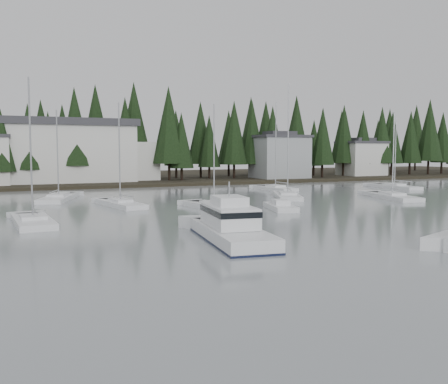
# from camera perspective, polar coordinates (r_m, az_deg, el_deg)

# --- Properties ---
(far_shore_land) EXTENTS (240.00, 54.00, 1.00)m
(far_shore_land) POSITION_cam_1_polar(r_m,az_deg,el_deg) (106.71, -16.07, 1.38)
(far_shore_land) COLOR black
(far_shore_land) RESTS_ON ground
(conifer_treeline) EXTENTS (200.00, 22.00, 20.00)m
(conifer_treeline) POSITION_cam_1_polar(r_m,az_deg,el_deg) (95.84, -15.18, 1.03)
(conifer_treeline) COLOR black
(conifer_treeline) RESTS_ON ground
(house_east_a) EXTENTS (10.60, 8.48, 9.25)m
(house_east_a) POSITION_cam_1_polar(r_m,az_deg,el_deg) (100.14, 6.36, 4.13)
(house_east_a) COLOR #999EA0
(house_east_a) RESTS_ON ground
(house_east_b) EXTENTS (9.54, 7.42, 8.25)m
(house_east_b) POSITION_cam_1_polar(r_m,az_deg,el_deg) (114.36, 15.44, 3.82)
(house_east_b) COLOR silver
(house_east_b) RESTS_ON ground
(harbor_inn) EXTENTS (29.50, 11.50, 10.90)m
(harbor_inn) POSITION_cam_1_polar(r_m,az_deg,el_deg) (91.62, -16.75, 4.45)
(harbor_inn) COLOR silver
(harbor_inn) RESTS_ON ground
(cabin_cruiser_center) EXTENTS (4.66, 10.86, 4.52)m
(cabin_cruiser_center) POSITION_cam_1_polar(r_m,az_deg,el_deg) (33.15, 0.77, -4.40)
(cabin_cruiser_center) COLOR white
(cabin_cruiser_center) RESTS_ON ground
(sailboat_0) EXTENTS (6.04, 10.89, 11.34)m
(sailboat_0) POSITION_cam_1_polar(r_m,az_deg,el_deg) (63.38, -18.36, -0.83)
(sailboat_0) COLOR white
(sailboat_0) RESTS_ON ground
(sailboat_1) EXTENTS (3.23, 10.01, 11.88)m
(sailboat_1) POSITION_cam_1_polar(r_m,az_deg,el_deg) (83.56, 18.89, 0.46)
(sailboat_1) COLOR white
(sailboat_1) RESTS_ON ground
(sailboat_2) EXTENTS (3.96, 9.46, 11.55)m
(sailboat_2) POSITION_cam_1_polar(r_m,az_deg,el_deg) (54.74, -11.76, -1.52)
(sailboat_2) COLOR white
(sailboat_2) RESTS_ON ground
(sailboat_4) EXTENTS (3.78, 9.06, 11.20)m
(sailboat_4) POSITION_cam_1_polar(r_m,az_deg,el_deg) (51.10, -1.14, -1.87)
(sailboat_4) COLOR white
(sailboat_4) RESTS_ON ground
(sailboat_5) EXTENTS (3.33, 8.30, 13.96)m
(sailboat_5) POSITION_cam_1_polar(r_m,az_deg,el_deg) (75.59, 5.90, 0.29)
(sailboat_5) COLOR white
(sailboat_5) RESTS_ON ground
(sailboat_8) EXTENTS (6.02, 8.95, 14.80)m
(sailboat_8) POSITION_cam_1_polar(r_m,az_deg,el_deg) (62.98, 7.27, -0.62)
(sailboat_8) COLOR white
(sailboat_8) RESTS_ON ground
(sailboat_9) EXTENTS (5.13, 10.46, 11.14)m
(sailboat_9) POSITION_cam_1_polar(r_m,az_deg,el_deg) (65.53, 18.66, -0.66)
(sailboat_9) COLOR white
(sailboat_9) RESTS_ON ground
(sailboat_10) EXTENTS (3.24, 8.73, 12.31)m
(sailboat_10) POSITION_cam_1_polar(r_m,az_deg,el_deg) (43.23, -20.99, -3.38)
(sailboat_10) COLOR white
(sailboat_10) RESTS_ON ground
(runabout_1) EXTENTS (3.52, 5.88, 1.42)m
(runabout_1) POSITION_cam_1_polar(r_m,az_deg,el_deg) (50.66, 6.53, -1.87)
(runabout_1) COLOR white
(runabout_1) RESTS_ON ground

